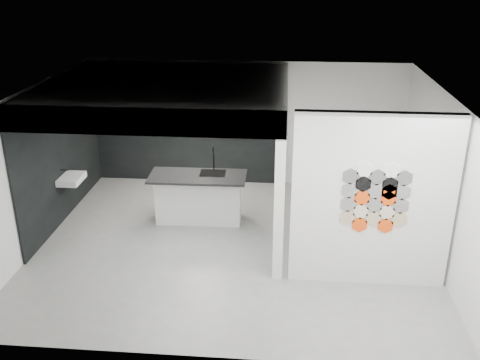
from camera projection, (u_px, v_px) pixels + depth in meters
name	position (u px, v px, depth m)	size (l,w,h in m)	color
floor	(233.00, 245.00, 9.73)	(7.00, 6.00, 0.01)	slate
partition_panel	(372.00, 202.00, 8.10)	(2.45, 0.15, 2.80)	silver
bay_clad_back	(189.00, 132.00, 12.12)	(4.40, 0.04, 2.35)	black
bay_clad_left	(62.00, 159.00, 10.48)	(0.04, 4.00, 2.35)	black
bulkhead	(167.00, 92.00, 9.78)	(4.40, 4.00, 0.40)	silver
corner_column	(279.00, 212.00, 8.30)	(0.16, 0.16, 2.35)	silver
fascia_beam	(140.00, 122.00, 8.01)	(4.40, 0.16, 0.40)	silver
wall_basin	(72.00, 179.00, 10.40)	(0.40, 0.60, 0.12)	silver
display_shelf	(192.00, 129.00, 11.97)	(3.00, 0.15, 0.04)	black
kitchen_island	(199.00, 197.00, 10.46)	(1.87, 0.85, 1.50)	silver
stockpot	(144.00, 122.00, 12.01)	(0.24, 0.24, 0.19)	black
kettle	(245.00, 126.00, 11.84)	(0.17, 0.17, 0.15)	black
glass_bowl	(252.00, 127.00, 11.84)	(0.13, 0.13, 0.10)	gray
glass_vase	(252.00, 126.00, 11.82)	(0.11, 0.11, 0.15)	gray
bottle_dark	(175.00, 124.00, 11.96)	(0.06, 0.06, 0.15)	black
utensil_cup	(166.00, 125.00, 11.99)	(0.08, 0.08, 0.10)	black
hex_tile_cluster	(376.00, 198.00, 7.98)	(1.04, 0.02, 1.16)	tan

